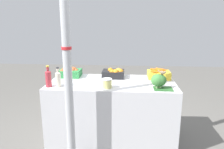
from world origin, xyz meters
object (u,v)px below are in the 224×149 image
at_px(support_pole, 67,50).
at_px(apple_crate, 70,72).
at_px(sparrow_bird, 163,72).
at_px(orange_crate, 115,73).
at_px(juice_bottle_ruby, 48,78).
at_px(pickle_jar, 107,83).
at_px(juice_bottle_cloudy, 58,79).
at_px(broccoli_pile, 159,81).
at_px(carrot_crate, 159,74).

xyz_separation_m(support_pole, apple_crate, (-0.21, 0.84, -0.43)).
bearing_deg(apple_crate, sparrow_bird, -21.82).
height_order(apple_crate, orange_crate, orange_crate).
distance_m(juice_bottle_ruby, pickle_jar, 0.71).
bearing_deg(juice_bottle_ruby, pickle_jar, 0.74).
bearing_deg(sparrow_bird, pickle_jar, -125.86).
distance_m(apple_crate, juice_bottle_cloudy, 0.50).
relative_size(apple_crate, orange_crate, 1.00).
bearing_deg(broccoli_pile, apple_crate, 158.66).
relative_size(carrot_crate, pickle_jar, 2.51).
bearing_deg(sparrow_bird, support_pole, -107.35).
height_order(juice_bottle_ruby, juice_bottle_cloudy, juice_bottle_ruby).
bearing_deg(carrot_crate, juice_bottle_cloudy, -158.53).
relative_size(orange_crate, juice_bottle_cloudy, 1.23).
bearing_deg(orange_crate, pickle_jar, -97.41).
height_order(support_pole, carrot_crate, support_pole).
bearing_deg(orange_crate, carrot_crate, 0.97).
bearing_deg(orange_crate, juice_bottle_cloudy, -143.25).
height_order(juice_bottle_cloudy, pickle_jar, juice_bottle_cloudy).
bearing_deg(juice_bottle_ruby, sparrow_bird, 0.42).
xyz_separation_m(support_pole, juice_bottle_cloudy, (-0.22, 0.33, -0.39)).
bearing_deg(juice_bottle_cloudy, juice_bottle_ruby, 180.00).
bearing_deg(support_pole, juice_bottle_cloudy, 123.27).
relative_size(apple_crate, broccoli_pile, 1.19).
distance_m(juice_bottle_cloudy, pickle_jar, 0.59).
bearing_deg(sparrow_bird, orange_crate, -165.16).
bearing_deg(orange_crate, support_pole, -117.92).
distance_m(apple_crate, sparrow_bird, 1.33).
bearing_deg(carrot_crate, broccoli_pile, -97.36).
height_order(carrot_crate, sparrow_bird, sparrow_bird).
height_order(orange_crate, juice_bottle_cloudy, juice_bottle_cloudy).
distance_m(carrot_crate, juice_bottle_cloudy, 1.36).
height_order(carrot_crate, juice_bottle_cloudy, juice_bottle_cloudy).
relative_size(support_pole, apple_crate, 8.78).
height_order(juice_bottle_ruby, sparrow_bird, juice_bottle_ruby).
xyz_separation_m(broccoli_pile, pickle_jar, (-0.62, -0.03, -0.04)).
bearing_deg(support_pole, orange_crate, 62.08).
height_order(broccoli_pile, juice_bottle_cloudy, juice_bottle_cloudy).
height_order(apple_crate, juice_bottle_cloudy, juice_bottle_cloudy).
height_order(broccoli_pile, juice_bottle_ruby, juice_bottle_ruby).
height_order(pickle_jar, sparrow_bird, sparrow_bird).
bearing_deg(broccoli_pile, juice_bottle_ruby, -178.52).
xyz_separation_m(pickle_jar, sparrow_bird, (0.65, 0.00, 0.14)).
height_order(juice_bottle_cloudy, sparrow_bird, juice_bottle_cloudy).
relative_size(carrot_crate, broccoli_pile, 1.19).
height_order(orange_crate, broccoli_pile, broccoli_pile).
xyz_separation_m(carrot_crate, juice_bottle_ruby, (-1.39, -0.50, 0.06)).
bearing_deg(orange_crate, broccoli_pile, -39.33).
relative_size(juice_bottle_cloudy, pickle_jar, 2.04).
distance_m(orange_crate, broccoli_pile, 0.72).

